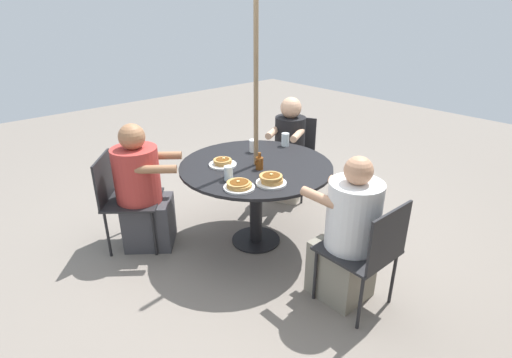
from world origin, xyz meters
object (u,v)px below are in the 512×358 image
(pancake_plate_a, at_px, (239,186))
(syrup_bottle, at_px, (259,163))
(diner_south, at_px, (289,153))
(patio_chair_east, at_px, (368,249))
(patio_chair_north, at_px, (122,195))
(diner_east, at_px, (348,237))
(pancake_plate_c, at_px, (223,163))
(drinking_glass_b, at_px, (229,173))
(drinking_glass_a, at_px, (285,140))
(coffee_cup, at_px, (254,146))
(diner_north, at_px, (143,193))
(patio_table, at_px, (256,177))
(pancake_plate_b, at_px, (271,180))
(patio_chair_south, at_px, (293,150))

(pancake_plate_a, height_order, syrup_bottle, syrup_bottle)
(diner_south, height_order, pancake_plate_a, diner_south)
(patio_chair_east, height_order, pancake_plate_a, patio_chair_east)
(syrup_bottle, bearing_deg, patio_chair_north, -44.29)
(diner_east, xyz_separation_m, pancake_plate_c, (0.21, -1.16, 0.28))
(pancake_plate_a, relative_size, drinking_glass_b, 2.06)
(patio_chair_east, bearing_deg, drinking_glass_a, 68.46)
(patio_chair_north, height_order, drinking_glass_a, drinking_glass_a)
(patio_chair_east, relative_size, coffee_cup, 7.43)
(patio_chair_east, height_order, diner_south, diner_south)
(diner_north, bearing_deg, pancake_plate_a, 60.83)
(patio_table, xyz_separation_m, coffee_cup, (-0.20, -0.25, 0.18))
(diner_east, xyz_separation_m, syrup_bottle, (0.03, -0.90, 0.31))
(patio_table, relative_size, patio_chair_east, 1.54)
(pancake_plate_a, relative_size, pancake_plate_b, 1.00)
(diner_east, relative_size, pancake_plate_b, 4.79)
(diner_north, xyz_separation_m, coffee_cup, (-0.96, 0.38, 0.31))
(pancake_plate_a, xyz_separation_m, pancake_plate_c, (-0.19, -0.44, -0.00))
(pancake_plate_c, bearing_deg, patio_table, 142.78)
(diner_east, xyz_separation_m, patio_chair_south, (-1.05, -1.52, -0.01))
(diner_east, relative_size, syrup_bottle, 7.82)
(syrup_bottle, bearing_deg, drinking_glass_a, -155.14)
(syrup_bottle, bearing_deg, coffee_cup, -125.05)
(patio_chair_east, bearing_deg, patio_chair_south, 58.96)
(diner_east, relative_size, coffee_cup, 9.85)
(patio_chair_south, relative_size, pancake_plate_c, 3.61)
(patio_chair_south, distance_m, pancake_plate_c, 1.35)
(diner_east, height_order, pancake_plate_c, diner_east)
(diner_south, bearing_deg, pancake_plate_b, 100.77)
(diner_east, bearing_deg, pancake_plate_c, 101.11)
(patio_chair_east, height_order, syrup_bottle, syrup_bottle)
(patio_chair_north, relative_size, drinking_glass_b, 7.42)
(diner_south, relative_size, coffee_cup, 9.88)
(drinking_glass_a, bearing_deg, patio_chair_north, -21.46)
(patio_table, relative_size, pancake_plate_a, 5.57)
(pancake_plate_b, relative_size, drinking_glass_a, 1.90)
(coffee_cup, bearing_deg, pancake_plate_a, 40.82)
(diner_north, distance_m, diner_south, 1.66)
(diner_south, bearing_deg, patio_chair_north, 53.71)
(patio_chair_north, bearing_deg, pancake_plate_a, 65.21)
(patio_chair_north, height_order, coffee_cup, coffee_cup)
(pancake_plate_a, bearing_deg, drinking_glass_b, -102.49)
(pancake_plate_c, distance_m, coffee_cup, 0.43)
(patio_chair_east, xyz_separation_m, drinking_glass_b, (0.36, -1.07, 0.32))
(syrup_bottle, bearing_deg, patio_chair_south, -150.06)
(syrup_bottle, distance_m, drinking_glass_a, 0.64)
(patio_chair_north, bearing_deg, drinking_glass_a, 108.01)
(patio_table, height_order, drinking_glass_a, drinking_glass_a)
(diner_north, relative_size, pancake_plate_c, 4.81)
(patio_chair_east, height_order, diner_east, diner_east)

